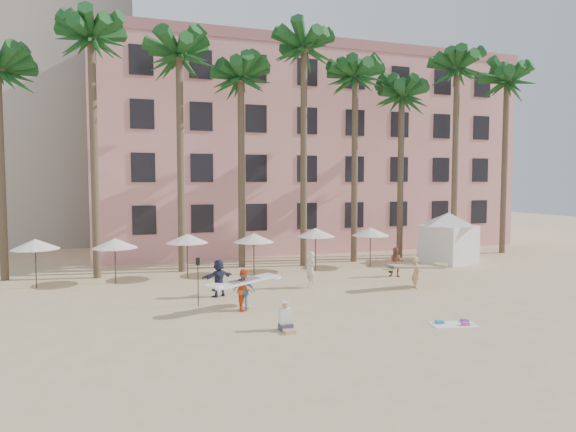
# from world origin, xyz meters

# --- Properties ---
(ground) EXTENTS (120.00, 120.00, 0.00)m
(ground) POSITION_xyz_m (0.00, 0.00, 0.00)
(ground) COLOR #D1B789
(ground) RESTS_ON ground
(pink_hotel) EXTENTS (35.00, 14.00, 16.00)m
(pink_hotel) POSITION_xyz_m (7.00, 26.00, 8.00)
(pink_hotel) COLOR #F29E93
(pink_hotel) RESTS_ON ground
(palm_row) EXTENTS (44.40, 5.40, 16.30)m
(palm_row) POSITION_xyz_m (0.51, 15.00, 12.97)
(palm_row) COLOR brown
(palm_row) RESTS_ON ground
(umbrella_row) EXTENTS (22.50, 2.70, 2.73)m
(umbrella_row) POSITION_xyz_m (-3.00, 12.50, 2.33)
(umbrella_row) COLOR #332B23
(umbrella_row) RESTS_ON ground
(cabana) EXTENTS (5.63, 5.63, 3.50)m
(cabana) POSITION_xyz_m (12.98, 12.41, 2.07)
(cabana) COLOR white
(cabana) RESTS_ON ground
(beach_towel) EXTENTS (1.98, 1.38, 0.14)m
(beach_towel) POSITION_xyz_m (3.63, -0.64, 0.03)
(beach_towel) COLOR white
(beach_towel) RESTS_ON ground
(carrier_yellow) EXTENTS (3.37, 1.05, 1.67)m
(carrier_yellow) POSITION_xyz_m (6.04, 5.78, 0.96)
(carrier_yellow) COLOR tan
(carrier_yellow) RESTS_ON ground
(carrier_white) EXTENTS (3.21, 1.74, 1.82)m
(carrier_white) POSITION_xyz_m (-3.68, 4.38, 0.97)
(carrier_white) COLOR #FE511A
(carrier_white) RESTS_ON ground
(beachgoers) EXTENTS (12.43, 5.63, 1.93)m
(beachgoers) POSITION_xyz_m (-0.66, 7.27, 0.90)
(beachgoers) COLOR #529EBF
(beachgoers) RESTS_ON ground
(paddle) EXTENTS (0.18, 0.04, 2.23)m
(paddle) POSITION_xyz_m (-5.51, 5.74, 1.41)
(paddle) COLOR black
(paddle) RESTS_ON ground
(seated_man) EXTENTS (0.48, 0.84, 1.10)m
(seated_man) POSITION_xyz_m (-2.97, 0.81, 0.38)
(seated_man) COLOR #3F3F4C
(seated_man) RESTS_ON ground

